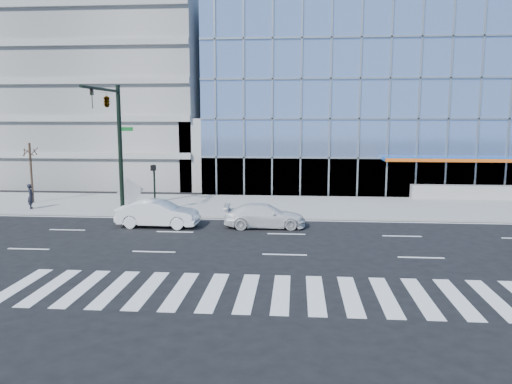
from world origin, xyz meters
The scene contains 13 objects.
ground centered at (0.00, 0.00, 0.00)m, with size 160.00×160.00×0.00m, color black.
sidewalk centered at (0.00, 8.00, 0.07)m, with size 120.00×8.00×0.15m, color gray.
theatre_building centered at (14.00, 26.00, 7.50)m, with size 42.00×26.00×15.00m, color #7E9CD2.
parking_garage centered at (-20.00, 26.00, 10.00)m, with size 24.00×24.00×20.00m, color gray.
ramp_block centered at (-6.00, 18.00, 3.00)m, with size 6.00×8.00×6.00m, color gray.
tower_backdrop centered at (-30.00, 70.00, 24.00)m, with size 14.00×14.00×48.00m, color gray.
traffic_signal centered at (-11.00, 4.57, 6.16)m, with size 1.14×5.74×8.00m.
ped_signal_post centered at (-8.50, 4.94, 2.14)m, with size 0.30×0.33×3.00m.
street_tree_near centered at (-18.00, 7.50, 3.78)m, with size 1.10×1.10×4.23m.
white_suv centered at (-1.25, 1.53, 0.66)m, with size 1.85×4.54×1.32m, color white.
white_sedan centered at (-7.25, 1.23, 0.75)m, with size 1.59×4.57×1.50m, color white.
pedestrian centered at (-16.87, 5.20, 0.97)m, with size 0.60×0.39×1.64m, color black.
tilted_panel centered at (-10.92, 7.36, 1.06)m, with size 1.30×0.06×1.30m, color #A9A9A9.
Camera 1 is at (0.47, -25.77, 6.14)m, focal length 35.00 mm.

